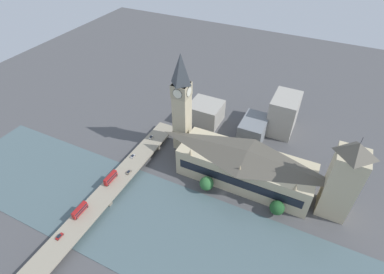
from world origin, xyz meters
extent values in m
plane|color=#4C4C4F|center=(0.00, 0.00, 0.00)|extent=(600.00, 600.00, 0.00)
cube|color=#4C6066|center=(-39.57, 0.00, 0.15)|extent=(67.14, 360.00, 0.30)
cube|color=#C1B28E|center=(17.40, -8.00, 10.60)|extent=(28.80, 87.69, 21.20)
cube|color=black|center=(2.85, -8.00, 11.66)|extent=(0.40, 80.68, 6.36)
pyramid|color=#514C42|center=(17.40, -8.00, 24.00)|extent=(28.23, 85.94, 5.60)
cone|color=tan|center=(4.00, -41.32, 23.70)|extent=(2.20, 2.20, 5.00)
cone|color=tan|center=(4.00, -8.00, 23.70)|extent=(2.20, 2.20, 5.00)
cone|color=tan|center=(4.00, 25.32, 23.70)|extent=(2.20, 2.20, 5.00)
cube|color=#C1B28E|center=(30.74, 45.15, 27.32)|extent=(10.61, 10.61, 54.65)
cube|color=tan|center=(30.74, 45.15, 49.87)|extent=(11.25, 11.25, 9.55)
cylinder|color=black|center=(25.26, 45.15, 49.87)|extent=(0.50, 6.99, 6.99)
cylinder|color=silver|center=(25.15, 45.15, 49.87)|extent=(0.62, 6.47, 6.47)
cylinder|color=black|center=(36.22, 45.15, 49.87)|extent=(0.50, 6.99, 6.99)
cylinder|color=silver|center=(36.33, 45.15, 49.87)|extent=(0.62, 6.47, 6.47)
cylinder|color=black|center=(30.74, 39.67, 49.87)|extent=(6.99, 0.50, 6.99)
cylinder|color=silver|center=(30.74, 39.56, 49.87)|extent=(6.47, 0.62, 6.47)
cylinder|color=black|center=(30.74, 50.63, 49.87)|extent=(6.99, 0.50, 6.99)
cylinder|color=silver|center=(30.74, 50.74, 49.87)|extent=(6.47, 0.62, 6.47)
pyramid|color=#383D42|center=(30.74, 45.15, 65.33)|extent=(10.82, 10.82, 21.36)
cube|color=#C1B28E|center=(17.40, -64.28, 23.35)|extent=(16.86, 16.86, 46.70)
pyramid|color=#514C42|center=(17.40, -64.28, 50.49)|extent=(16.86, 16.86, 7.59)
cylinder|color=#333338|center=(17.40, -64.28, 56.28)|extent=(0.30, 0.30, 4.00)
cube|color=gray|center=(-39.57, 65.68, 2.01)|extent=(3.00, 12.28, 4.01)
cube|color=gray|center=(18.63, 65.68, 2.01)|extent=(3.00, 12.28, 4.01)
cube|color=gray|center=(-39.57, 65.68, 4.61)|extent=(166.27, 14.44, 1.20)
cube|color=red|center=(-54.66, 69.27, 6.59)|extent=(11.03, 2.55, 1.95)
cube|color=black|center=(-54.66, 69.27, 6.98)|extent=(9.93, 2.61, 0.86)
cube|color=red|center=(-54.66, 69.27, 8.72)|extent=(10.81, 2.55, 2.29)
cube|color=black|center=(-54.66, 69.27, 8.83)|extent=(9.93, 2.61, 1.10)
cube|color=maroon|center=(-54.66, 69.27, 9.94)|extent=(10.70, 2.42, 0.16)
cylinder|color=black|center=(-49.95, 68.11, 5.71)|extent=(1.01, 0.28, 1.01)
cylinder|color=black|center=(-49.95, 70.44, 5.71)|extent=(1.01, 0.28, 1.01)
cylinder|color=black|center=(-59.26, 68.11, 5.71)|extent=(1.01, 0.28, 1.01)
cylinder|color=black|center=(-59.26, 70.44, 5.71)|extent=(1.01, 0.28, 1.01)
cube|color=red|center=(-26.09, 68.99, 6.65)|extent=(11.33, 2.53, 2.00)
cube|color=black|center=(-26.09, 68.99, 7.05)|extent=(10.20, 2.59, 0.88)
cube|color=red|center=(-26.09, 68.99, 8.83)|extent=(11.10, 2.53, 2.35)
cube|color=black|center=(-26.09, 68.99, 8.94)|extent=(10.20, 2.59, 1.13)
cube|color=maroon|center=(-26.09, 68.99, 10.08)|extent=(10.99, 2.40, 0.16)
cylinder|color=black|center=(-21.30, 67.83, 5.75)|extent=(1.09, 0.28, 1.09)
cylinder|color=black|center=(-21.30, 70.14, 5.75)|extent=(1.09, 0.28, 1.09)
cylinder|color=black|center=(-30.78, 67.83, 5.75)|extent=(1.09, 0.28, 1.09)
cylinder|color=black|center=(-30.78, 70.14, 5.75)|extent=(1.09, 0.28, 1.09)
cube|color=slate|center=(-15.12, 62.59, 5.77)|extent=(4.32, 1.71, 0.62)
cube|color=black|center=(-15.25, 62.59, 6.29)|extent=(2.24, 1.53, 0.42)
cylinder|color=black|center=(-13.46, 61.83, 5.56)|extent=(0.71, 0.22, 0.71)
cylinder|color=black|center=(-13.46, 63.36, 5.56)|extent=(0.71, 0.22, 0.71)
cylinder|color=black|center=(-16.78, 61.83, 5.56)|extent=(0.71, 0.22, 0.71)
cylinder|color=black|center=(-16.78, 63.36, 5.56)|extent=(0.71, 0.22, 0.71)
cube|color=maroon|center=(-72.27, 68.54, 5.77)|extent=(4.48, 1.85, 0.66)
cube|color=black|center=(-72.40, 68.54, 6.33)|extent=(2.33, 1.66, 0.44)
cylinder|color=black|center=(-70.48, 67.70, 5.53)|extent=(0.64, 0.22, 0.64)
cylinder|color=black|center=(-70.48, 69.37, 5.53)|extent=(0.64, 0.22, 0.64)
cylinder|color=black|center=(-74.06, 67.70, 5.53)|extent=(0.64, 0.22, 0.64)
cylinder|color=black|center=(-74.06, 69.37, 5.53)|extent=(0.64, 0.22, 0.64)
cube|color=silver|center=(22.96, 68.60, 5.81)|extent=(3.87, 1.81, 0.72)
cube|color=black|center=(22.85, 68.60, 6.47)|extent=(2.01, 1.63, 0.59)
cylinder|color=black|center=(24.42, 67.79, 5.55)|extent=(0.68, 0.22, 0.68)
cylinder|color=black|center=(24.42, 69.41, 5.55)|extent=(0.68, 0.22, 0.68)
cylinder|color=black|center=(21.51, 67.79, 5.55)|extent=(0.68, 0.22, 0.68)
cylinder|color=black|center=(21.51, 69.41, 5.55)|extent=(0.68, 0.22, 0.68)
cube|color=silver|center=(-0.80, 69.24, 5.73)|extent=(3.91, 1.86, 0.55)
cube|color=black|center=(-0.91, 69.24, 6.25)|extent=(2.03, 1.68, 0.48)
cylinder|color=black|center=(0.68, 68.40, 5.55)|extent=(0.69, 0.22, 0.69)
cylinder|color=black|center=(0.68, 70.08, 5.55)|extent=(0.69, 0.22, 0.69)
cylinder|color=black|center=(-2.27, 68.40, 5.55)|extent=(0.69, 0.22, 0.69)
cylinder|color=black|center=(-2.27, 70.08, 5.55)|extent=(0.69, 0.22, 0.69)
cube|color=#A39E93|center=(84.46, -17.71, 15.45)|extent=(29.57, 19.91, 30.90)
cube|color=#A39E93|center=(68.07, 42.52, 8.67)|extent=(24.38, 25.88, 17.33)
cube|color=slate|center=(64.47, -0.07, 8.29)|extent=(28.27, 18.58, 16.57)
cylinder|color=brown|center=(-1.25, -34.96, 1.49)|extent=(0.70, 0.70, 2.98)
sphere|color=#1E4C23|center=(-1.25, -34.96, 6.77)|extent=(8.92, 8.92, 8.92)
cylinder|color=brown|center=(-2.50, 10.54, 1.68)|extent=(0.70, 0.70, 3.37)
sphere|color=#2D6633|center=(-2.50, 10.54, 7.28)|extent=(9.19, 9.19, 9.19)
camera|label=1|loc=(-122.84, -37.56, 153.51)|focal=28.00mm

